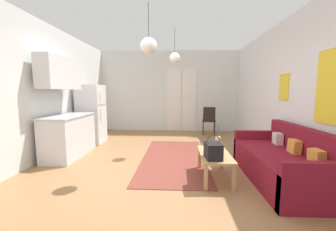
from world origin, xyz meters
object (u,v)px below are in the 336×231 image
(coffee_table, at_px, (215,157))
(pendant_lamp_far, at_px, (175,58))
(couch, at_px, (284,163))
(handbag, at_px, (213,150))
(accent_chair, at_px, (209,119))
(bamboo_vase, at_px, (218,143))
(pendant_lamp_near, at_px, (149,46))
(refrigerator, at_px, (91,114))

(coffee_table, bearing_deg, pendant_lamp_far, 113.85)
(couch, height_order, handbag, couch)
(pendant_lamp_far, bearing_deg, handbag, -71.15)
(coffee_table, xyz_separation_m, accent_chair, (0.40, 3.34, 0.16))
(couch, distance_m, coffee_table, 1.07)
(coffee_table, bearing_deg, bamboo_vase, 69.40)
(handbag, xyz_separation_m, pendant_lamp_near, (-1.00, 0.45, 1.60))
(bamboo_vase, relative_size, refrigerator, 0.28)
(pendant_lamp_near, relative_size, pendant_lamp_far, 1.06)
(couch, xyz_separation_m, accent_chair, (-0.66, 3.38, 0.23))
(bamboo_vase, bearing_deg, pendant_lamp_far, 121.10)
(refrigerator, bearing_deg, pendant_lamp_near, -46.32)
(pendant_lamp_near, bearing_deg, handbag, -24.25)
(bamboo_vase, bearing_deg, couch, -16.73)
(accent_chair, distance_m, pendant_lamp_near, 3.82)
(refrigerator, bearing_deg, couch, -28.80)
(refrigerator, relative_size, pendant_lamp_near, 1.92)
(couch, height_order, refrigerator, refrigerator)
(pendant_lamp_far, bearing_deg, pendant_lamp_near, -106.68)
(bamboo_vase, height_order, pendant_lamp_far, pendant_lamp_far)
(couch, xyz_separation_m, coffee_table, (-1.06, 0.04, 0.07))
(refrigerator, height_order, pendant_lamp_far, pendant_lamp_far)
(bamboo_vase, xyz_separation_m, pendant_lamp_near, (-1.17, -0.05, 1.61))
(couch, bearing_deg, coffee_table, 177.90)
(couch, bearing_deg, pendant_lamp_far, 137.94)
(bamboo_vase, distance_m, refrigerator, 3.60)
(handbag, xyz_separation_m, pendant_lamp_far, (-0.61, 1.78, 1.62))
(bamboo_vase, relative_size, handbag, 1.24)
(handbag, height_order, pendant_lamp_near, pendant_lamp_near)
(handbag, bearing_deg, coffee_table, 73.91)
(couch, relative_size, coffee_table, 2.05)
(couch, relative_size, handbag, 5.44)
(couch, xyz_separation_m, handbag, (-1.14, -0.21, 0.25))
(refrigerator, height_order, pendant_lamp_near, pendant_lamp_near)
(coffee_table, distance_m, refrigerator, 3.68)
(couch, bearing_deg, refrigerator, 151.20)
(handbag, bearing_deg, pendant_lamp_near, 155.75)
(bamboo_vase, height_order, handbag, bamboo_vase)
(handbag, distance_m, pendant_lamp_near, 1.94)
(accent_chair, bearing_deg, pendant_lamp_far, 66.79)
(accent_chair, xyz_separation_m, pendant_lamp_far, (-1.08, -1.80, 1.64))
(couch, bearing_deg, accent_chair, 101.12)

